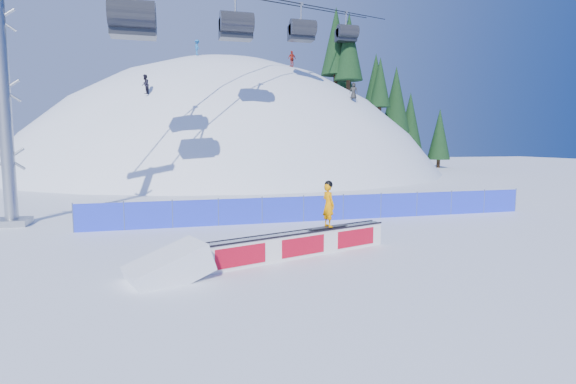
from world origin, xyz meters
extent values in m
plane|color=white|center=(0.00, 0.00, 0.00)|extent=(160.00, 160.00, 0.00)
sphere|color=white|center=(0.00, 42.00, -18.00)|extent=(64.00, 64.00, 64.00)
cylinder|color=#322014|center=(14.13, 42.22, 11.31)|extent=(0.50, 0.50, 1.40)
cone|color=black|center=(14.13, 42.22, 16.38)|extent=(3.93, 3.93, 8.94)
cylinder|color=#322014|center=(14.66, 43.51, 11.01)|extent=(0.50, 0.50, 1.40)
cone|color=black|center=(14.66, 43.51, 15.48)|extent=(3.41, 3.41, 7.74)
cylinder|color=#322014|center=(17.62, 45.49, 9.08)|extent=(0.50, 0.50, 1.40)
cone|color=black|center=(17.62, 45.49, 13.09)|extent=(3.00, 3.00, 6.82)
cylinder|color=#322014|center=(18.14, 41.30, 8.95)|extent=(0.50, 0.50, 1.40)
cone|color=black|center=(18.14, 41.30, 12.74)|extent=(2.81, 2.81, 6.38)
cylinder|color=#322014|center=(19.99, 39.57, 7.47)|extent=(0.50, 0.50, 1.40)
cone|color=black|center=(19.99, 39.57, 12.01)|extent=(3.46, 3.46, 7.87)
cylinder|color=#322014|center=(22.84, 41.59, 5.01)|extent=(0.50, 0.50, 1.40)
cone|color=black|center=(22.84, 41.59, 9.97)|extent=(3.83, 3.83, 8.70)
cylinder|color=#322014|center=(25.04, 45.89, 2.14)|extent=(0.50, 0.50, 1.40)
cone|color=black|center=(25.04, 45.89, 7.65)|extent=(4.32, 4.32, 9.82)
cylinder|color=#322014|center=(26.65, 38.77, 0.60)|extent=(0.50, 0.50, 1.40)
cone|color=black|center=(26.65, 38.77, 4.60)|extent=(3.00, 3.00, 6.81)
cylinder|color=#322014|center=(27.77, 44.14, 0.60)|extent=(0.50, 0.50, 1.40)
cone|color=black|center=(27.77, 44.14, 4.97)|extent=(3.32, 3.32, 7.54)
cylinder|color=#322014|center=(29.27, 38.76, 0.60)|extent=(0.50, 0.50, 1.40)
cone|color=black|center=(29.27, 38.76, 4.45)|extent=(2.86, 2.86, 6.49)
cube|color=blue|center=(0.00, 4.50, 0.60)|extent=(22.00, 0.03, 1.20)
cylinder|color=#3F4F73|center=(-11.00, 4.50, 0.65)|extent=(0.05, 0.05, 1.30)
cylinder|color=#3F4F73|center=(-9.00, 4.50, 0.65)|extent=(0.05, 0.05, 1.30)
cylinder|color=#3F4F73|center=(-7.00, 4.50, 0.65)|extent=(0.05, 0.05, 1.30)
cylinder|color=#3F4F73|center=(-5.00, 4.50, 0.65)|extent=(0.05, 0.05, 1.30)
cylinder|color=#3F4F73|center=(-3.00, 4.50, 0.65)|extent=(0.05, 0.05, 1.30)
cylinder|color=#3F4F73|center=(-1.00, 4.50, 0.65)|extent=(0.05, 0.05, 1.30)
cylinder|color=#3F4F73|center=(1.00, 4.50, 0.65)|extent=(0.05, 0.05, 1.30)
cylinder|color=#3F4F73|center=(3.00, 4.50, 0.65)|extent=(0.05, 0.05, 1.30)
cylinder|color=#3F4F73|center=(5.00, 4.50, 0.65)|extent=(0.05, 0.05, 1.30)
cylinder|color=#3F4F73|center=(7.00, 4.50, 0.65)|extent=(0.05, 0.05, 1.30)
cylinder|color=#3F4F73|center=(9.00, 4.50, 0.65)|extent=(0.05, 0.05, 1.30)
cylinder|color=#3F4F73|center=(11.00, 4.50, 0.65)|extent=(0.05, 0.05, 1.30)
cube|color=#959BA3|center=(-14.00, 7.00, 0.15)|extent=(1.40, 1.40, 0.30)
cylinder|color=#959BA3|center=(-14.00, 7.00, 6.00)|extent=(0.56, 0.56, 12.00)
cylinder|color=#24252B|center=(-8.75, 10.55, 10.52)|extent=(2.40, 1.50, 1.50)
cylinder|color=#24252B|center=(-2.00, 17.93, 12.36)|extent=(2.40, 1.50, 1.50)
cylinder|color=#24252B|center=(5.50, 26.13, 14.40)|extent=(2.40, 1.50, 1.50)
cylinder|color=#24252B|center=(13.75, 35.15, 16.64)|extent=(2.40, 1.50, 1.50)
cube|color=white|center=(-3.04, -1.69, 0.40)|extent=(6.80, 2.69, 0.79)
cube|color=#9A9CA8|center=(-3.04, -1.69, 0.81)|extent=(6.74, 2.69, 0.04)
cube|color=black|center=(-2.97, -1.91, 0.82)|extent=(6.67, 2.30, 0.05)
cube|color=black|center=(-3.12, -1.47, 0.82)|extent=(6.67, 2.30, 0.05)
cube|color=red|center=(-2.97, -1.91, 0.40)|extent=(6.33, 2.18, 0.59)
cube|color=red|center=(-3.11, -1.47, 0.40)|extent=(6.33, 2.18, 0.59)
cube|color=black|center=(-1.90, -1.30, 0.86)|extent=(1.55, 0.76, 0.03)
imported|color=#F99300|center=(-1.90, -1.30, 1.62)|extent=(0.49, 0.62, 1.50)
sphere|color=black|center=(-1.90, -1.30, 2.32)|extent=(0.28, 0.28, 0.28)
imported|color=black|center=(-8.78, 25.22, 8.62)|extent=(0.81, 0.94, 1.65)
imported|color=maroon|center=(6.05, 31.90, 12.58)|extent=(1.05, 0.69, 1.65)
imported|color=#1B64A6|center=(-3.61, 35.87, 14.02)|extent=(0.84, 1.18, 1.65)
imported|color=#272727|center=(11.12, 27.01, 8.82)|extent=(0.96, 0.87, 1.65)
camera|label=1|loc=(-7.16, -15.53, 3.77)|focal=28.00mm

